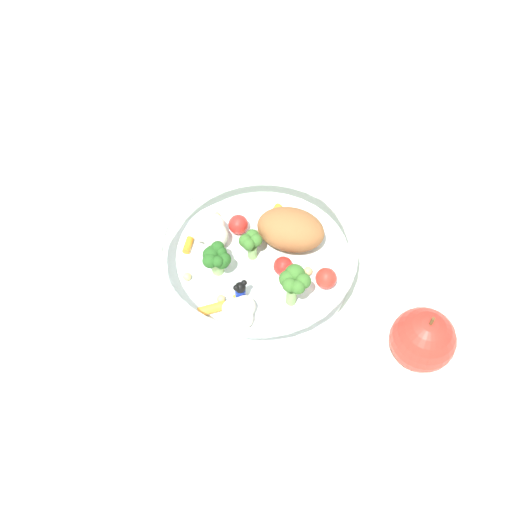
% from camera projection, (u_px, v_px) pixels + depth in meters
% --- Properties ---
extents(ground_plane, '(2.40, 2.40, 0.00)m').
position_uv_depth(ground_plane, '(249.00, 263.00, 0.75)').
color(ground_plane, silver).
extents(food_container, '(0.25, 0.25, 0.07)m').
position_uv_depth(food_container, '(256.00, 253.00, 0.72)').
color(food_container, white).
rests_on(food_container, ground_plane).
extents(loose_apple, '(0.07, 0.07, 0.09)m').
position_uv_depth(loose_apple, '(423.00, 340.00, 0.64)').
color(loose_apple, red).
rests_on(loose_apple, ground_plane).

